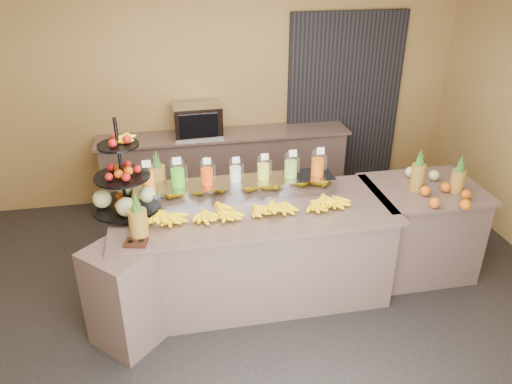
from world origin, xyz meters
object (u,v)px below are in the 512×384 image
object	(u,v)px
fruit_stand	(128,188)
condiment_caddy	(136,243)
pitcher_tray	(236,188)
right_fruit_pile	(441,188)
oven_warmer	(197,120)
banana_heap	(243,207)

from	to	relation	value
fruit_stand	condiment_caddy	size ratio (longest dim) A/B	5.00
pitcher_tray	right_fruit_pile	bearing A→B (deg)	-11.14
condiment_caddy	pitcher_tray	bearing A→B (deg)	36.53
oven_warmer	banana_heap	bearing A→B (deg)	-85.55
pitcher_tray	fruit_stand	size ratio (longest dim) A/B	2.16
banana_heap	fruit_stand	xyz separation A→B (m)	(-0.96, 0.25, 0.15)
condiment_caddy	oven_warmer	bearing A→B (deg)	73.47
fruit_stand	right_fruit_pile	world-z (taller)	fruit_stand
right_fruit_pile	banana_heap	bearing A→B (deg)	179.47
condiment_caddy	fruit_stand	bearing A→B (deg)	95.36
pitcher_tray	fruit_stand	xyz separation A→B (m)	(-0.95, -0.10, 0.14)
pitcher_tray	banana_heap	xyz separation A→B (m)	(0.01, -0.35, -0.01)
fruit_stand	oven_warmer	xyz separation A→B (m)	(0.75, 1.77, -0.03)
fruit_stand	right_fruit_pile	bearing A→B (deg)	13.24
condiment_caddy	oven_warmer	size ratio (longest dim) A/B	0.30
banana_heap	right_fruit_pile	distance (m)	1.85
pitcher_tray	banana_heap	bearing A→B (deg)	-87.94
condiment_caddy	banana_heap	bearing A→B (deg)	19.13
pitcher_tray	condiment_caddy	distance (m)	1.12
pitcher_tray	right_fruit_pile	world-z (taller)	right_fruit_pile
banana_heap	oven_warmer	bearing A→B (deg)	96.13
fruit_stand	oven_warmer	distance (m)	1.92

